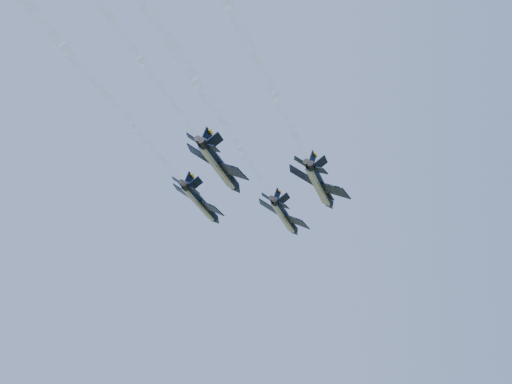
# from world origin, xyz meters

# --- Properties ---
(jet_lead) EXTENTS (9.88, 15.78, 6.90)m
(jet_lead) POSITION_xyz_m (8.20, 10.49, 93.78)
(jet_lead) COLOR black
(jet_left) EXTENTS (9.88, 15.78, 6.90)m
(jet_left) POSITION_xyz_m (-6.66, 1.20, 93.78)
(jet_left) COLOR black
(jet_right) EXTENTS (9.88, 15.78, 6.90)m
(jet_right) POSITION_xyz_m (14.48, -6.09, 93.78)
(jet_right) COLOR black
(jet_slot) EXTENTS (9.88, 15.78, 6.90)m
(jet_slot) POSITION_xyz_m (-0.92, -15.56, 93.78)
(jet_slot) COLOR black
(smoke_trail_lead) EXTENTS (24.15, 63.62, 2.72)m
(smoke_trail_lead) POSITION_xyz_m (-8.62, -37.03, 93.80)
(smoke_trail_lead) COLOR white
(smoke_trail_right) EXTENTS (24.15, 63.62, 2.72)m
(smoke_trail_right) POSITION_xyz_m (-2.34, -53.60, 93.80)
(smoke_trail_right) COLOR white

